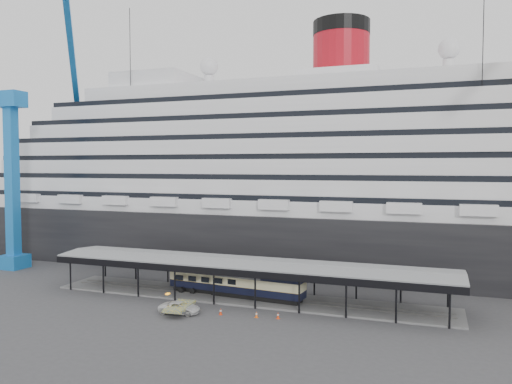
% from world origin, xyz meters
% --- Properties ---
extents(ground, '(200.00, 200.00, 0.00)m').
position_xyz_m(ground, '(0.00, 0.00, 0.00)').
color(ground, '#3A3A3D').
rests_on(ground, ground).
extents(cruise_ship, '(130.00, 30.00, 43.90)m').
position_xyz_m(cruise_ship, '(0.05, 32.00, 18.35)').
color(cruise_ship, black).
rests_on(cruise_ship, ground).
extents(platform_canopy, '(56.00, 9.18, 5.30)m').
position_xyz_m(platform_canopy, '(0.00, 5.00, 2.36)').
color(platform_canopy, slate).
rests_on(platform_canopy, ground).
extents(crane_blue, '(22.63, 19.19, 47.60)m').
position_xyz_m(crane_blue, '(-45.11, 10.62, 19.96)').
color(crane_blue, blue).
rests_on(crane_blue, ground).
extents(port_truck, '(5.33, 2.92, 1.42)m').
position_xyz_m(port_truck, '(-5.18, -4.20, 0.71)').
color(port_truck, silver).
rests_on(port_truck, ground).
extents(pullman_carriage, '(20.08, 4.51, 19.56)m').
position_xyz_m(pullman_carriage, '(-1.51, 5.00, 2.40)').
color(pullman_carriage, black).
rests_on(pullman_carriage, ground).
extents(traffic_cone_left, '(0.52, 0.52, 0.81)m').
position_xyz_m(traffic_cone_left, '(-0.20, -2.99, 0.40)').
color(traffic_cone_left, red).
rests_on(traffic_cone_left, ground).
extents(traffic_cone_mid, '(0.49, 0.49, 0.74)m').
position_xyz_m(traffic_cone_mid, '(4.31, -2.58, 0.37)').
color(traffic_cone_mid, '#FC610E').
rests_on(traffic_cone_mid, ground).
extents(traffic_cone_right, '(0.48, 0.48, 0.77)m').
position_xyz_m(traffic_cone_right, '(6.88, -2.12, 0.38)').
color(traffic_cone_right, '#E93A0C').
rests_on(traffic_cone_right, ground).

